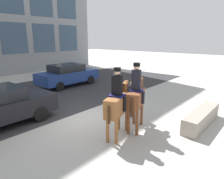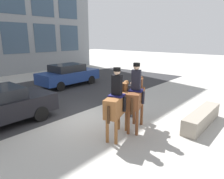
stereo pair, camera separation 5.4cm
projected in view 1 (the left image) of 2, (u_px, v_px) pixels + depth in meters
The scene contains 7 objects.
ground_plane at pixel (84, 116), 8.86m from camera, with size 80.00×80.00×0.00m, color #B2AFA8.
road_surface at pixel (30, 97), 11.85m from camera, with size 24.56×8.50×0.01m.
mounted_horse_lead at pixel (118, 102), 6.82m from camera, with size 1.83×0.89×2.46m.
mounted_horse_companion at pixel (136, 96), 7.36m from camera, with size 1.68×0.94×2.54m.
pedestrian_bystander at pixel (132, 96), 8.55m from camera, with size 0.79×0.65×1.63m.
street_car_far_lane at pixel (68, 75), 14.47m from camera, with size 4.45×1.93×1.56m.
planter_ledge at pixel (201, 118), 7.95m from camera, with size 2.92×0.56×0.60m.
Camera 1 is at (-5.49, -6.32, 3.37)m, focal length 32.00 mm.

